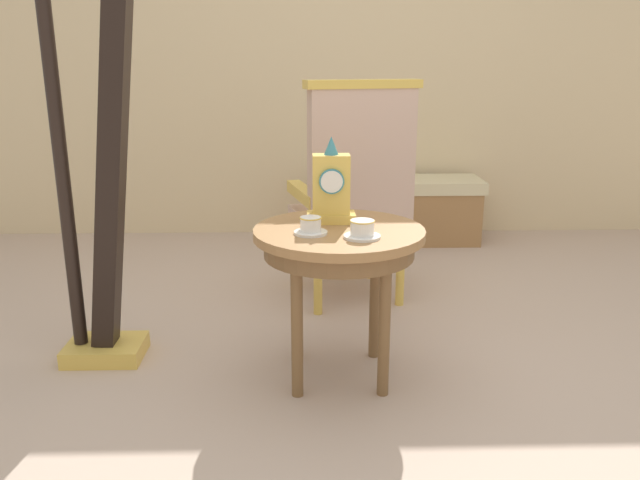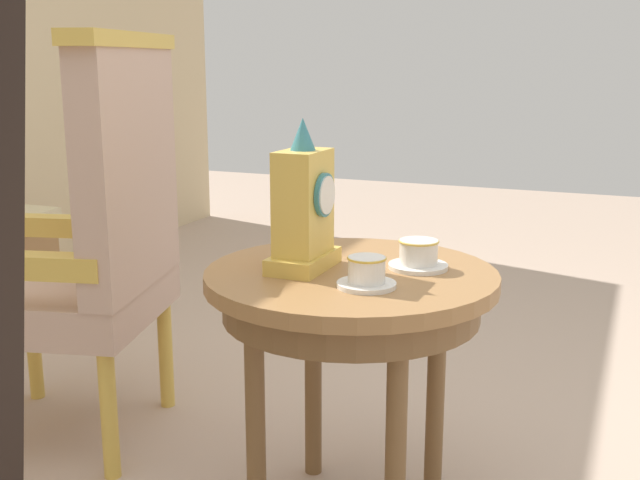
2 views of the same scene
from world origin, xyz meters
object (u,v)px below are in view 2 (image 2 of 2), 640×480
Objects in this scene: side_table at (351,304)px; mantel_clock at (304,210)px; teacup_right at (418,255)px; teacup_left at (367,273)px; armchair at (92,237)px.

mantel_clock is (-0.03, 0.10, 0.21)m from side_table.
teacup_left is at bearing 162.57° from teacup_right.
teacup_right is at bearing -60.24° from side_table.
teacup_left is 0.19m from teacup_right.
armchair is (0.04, 0.94, -0.05)m from teacup_right.
teacup_left is at bearing -145.49° from side_table.
side_table is 0.19m from teacup_right.
teacup_left is 0.22m from mantel_clock.
side_table is 0.24m from mantel_clock.
teacup_left is at bearing -104.39° from armchair.
mantel_clock is (0.08, 0.18, 0.11)m from teacup_left.
teacup_left is 0.92× the size of teacup_right.
armchair is (0.14, 0.70, -0.15)m from mantel_clock.
side_table is at bearing 119.76° from teacup_right.
mantel_clock reaches higher than teacup_left.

